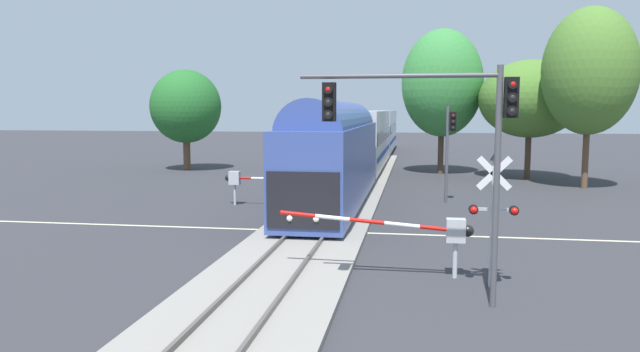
# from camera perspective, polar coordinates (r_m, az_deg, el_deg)

# --- Properties ---
(ground_plane) EXTENTS (220.00, 220.00, 0.00)m
(ground_plane) POSITION_cam_1_polar(r_m,az_deg,el_deg) (24.93, -0.53, -5.30)
(ground_plane) COLOR #333338
(road_centre_stripe) EXTENTS (44.00, 0.20, 0.01)m
(road_centre_stripe) POSITION_cam_1_polar(r_m,az_deg,el_deg) (24.93, -0.53, -5.29)
(road_centre_stripe) COLOR beige
(road_centre_stripe) RESTS_ON ground
(railway_track) EXTENTS (4.40, 80.00, 0.32)m
(railway_track) POSITION_cam_1_polar(r_m,az_deg,el_deg) (24.91, -0.53, -5.09)
(railway_track) COLOR gray
(railway_track) RESTS_ON ground
(commuter_train) EXTENTS (3.04, 60.23, 5.16)m
(commuter_train) POSITION_cam_1_polar(r_m,az_deg,el_deg) (49.80, 4.38, 3.68)
(commuter_train) COLOR #384C93
(commuter_train) RESTS_ON railway_track
(crossing_gate_near) EXTENTS (5.90, 0.40, 1.92)m
(crossing_gate_near) POSITION_cam_1_polar(r_m,az_deg,el_deg) (18.30, 10.75, -5.09)
(crossing_gate_near) COLOR #B7B7BC
(crossing_gate_near) RESTS_ON ground
(crossing_signal_mast) EXTENTS (1.36, 0.44, 3.84)m
(crossing_signal_mast) POSITION_cam_1_polar(r_m,az_deg,el_deg) (17.47, 16.21, -2.74)
(crossing_signal_mast) COLOR #B2B2B7
(crossing_signal_mast) RESTS_ON ground
(crossing_gate_far) EXTENTS (5.15, 0.40, 1.80)m
(crossing_gate_far) POSITION_cam_1_polar(r_m,az_deg,el_deg) (31.71, -7.29, -0.31)
(crossing_gate_far) COLOR #B7B7BC
(crossing_gate_far) RESTS_ON ground
(traffic_signal_near_right) EXTENTS (5.45, 0.38, 6.13)m
(traffic_signal_near_right) POSITION_cam_1_polar(r_m,az_deg,el_deg) (15.36, 11.40, 4.82)
(traffic_signal_near_right) COLOR #4C4C51
(traffic_signal_near_right) RESTS_ON ground
(traffic_signal_far_side) EXTENTS (0.53, 0.38, 5.21)m
(traffic_signal_far_side) POSITION_cam_1_polar(r_m,az_deg,el_deg) (32.84, 12.28, 3.52)
(traffic_signal_far_side) COLOR #4C4C51
(traffic_signal_far_side) RESTS_ON ground
(oak_far_right) EXTENTS (7.26, 7.26, 8.61)m
(oak_far_right) POSITION_cam_1_polar(r_m,az_deg,el_deg) (45.99, 19.39, 6.95)
(oak_far_right) COLOR #4C3828
(oak_far_right) RESTS_ON ground
(maple_right_background) EXTENTS (5.82, 5.82, 11.48)m
(maple_right_background) POSITION_cam_1_polar(r_m,az_deg,el_deg) (41.89, 24.33, 9.09)
(maple_right_background) COLOR brown
(maple_right_background) RESTS_ON ground
(elm_centre_background) EXTENTS (6.30, 6.30, 11.28)m
(elm_centre_background) POSITION_cam_1_polar(r_m,az_deg,el_deg) (48.11, 11.58, 8.67)
(elm_centre_background) COLOR #4C3828
(elm_centre_background) RESTS_ON ground
(pine_left_background) EXTENTS (5.85, 5.85, 8.35)m
(pine_left_background) POSITION_cam_1_polar(r_m,az_deg,el_deg) (51.18, -12.69, 6.48)
(pine_left_background) COLOR brown
(pine_left_background) RESTS_ON ground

